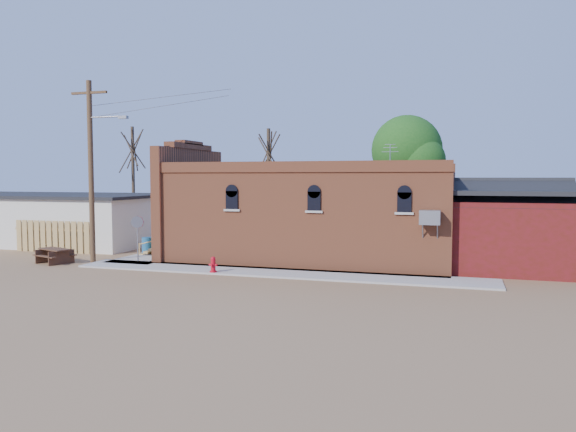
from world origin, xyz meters
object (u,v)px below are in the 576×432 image
(utility_pole, at_px, (92,167))
(trash_barrel, at_px, (147,245))
(fire_hydrant, at_px, (213,264))
(stop_sign, at_px, (137,226))
(brick_bar, at_px, (306,215))
(picnic_table, at_px, (55,254))

(utility_pole, height_order, trash_barrel, utility_pole)
(fire_hydrant, xyz_separation_m, stop_sign, (-4.92, 1.80, 1.41))
(stop_sign, relative_size, trash_barrel, 2.66)
(brick_bar, distance_m, picnic_table, 12.72)
(trash_barrel, bearing_deg, fire_hydrant, -37.55)
(fire_hydrant, relative_size, picnic_table, 0.33)
(utility_pole, distance_m, picnic_table, 4.69)
(fire_hydrant, xyz_separation_m, picnic_table, (-8.82, 0.50, 0.06))
(trash_barrel, relative_size, picnic_table, 0.41)
(fire_hydrant, height_order, picnic_table, fire_hydrant)
(trash_barrel, xyz_separation_m, picnic_table, (-2.61, -4.27, -0.03))
(stop_sign, bearing_deg, utility_pole, -176.33)
(trash_barrel, height_order, picnic_table, trash_barrel)
(brick_bar, distance_m, stop_sign, 8.52)
(utility_pole, bearing_deg, trash_barrel, 76.70)
(fire_hydrant, xyz_separation_m, trash_barrel, (-6.21, 4.78, 0.08))
(brick_bar, height_order, picnic_table, brick_bar)
(utility_pole, relative_size, stop_sign, 3.95)
(brick_bar, height_order, stop_sign, brick_bar)
(stop_sign, bearing_deg, fire_hydrant, -32.17)
(utility_pole, distance_m, trash_barrel, 5.63)
(brick_bar, bearing_deg, trash_barrel, -175.39)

